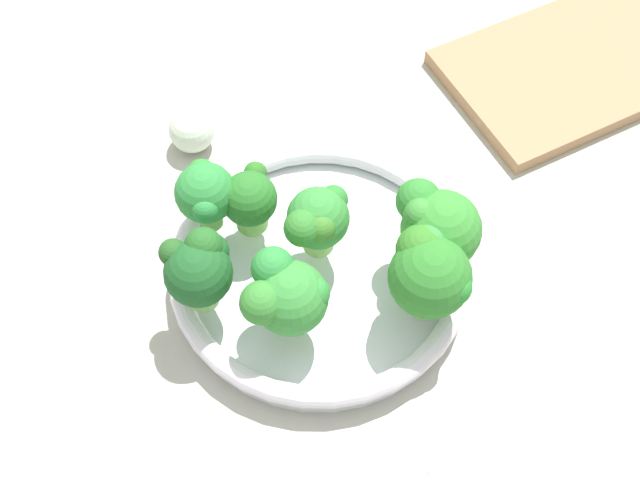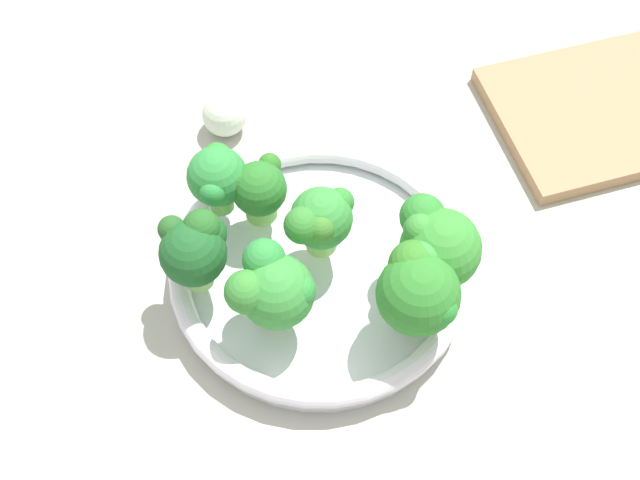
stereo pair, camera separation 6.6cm
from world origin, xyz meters
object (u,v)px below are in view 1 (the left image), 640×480
(bowl, at_px, (320,269))
(broccoli_floret_2, at_px, (286,295))
(broccoli_floret_0, at_px, (250,197))
(broccoli_floret_4, at_px, (199,268))
(broccoli_floret_5, at_px, (318,220))
(broccoli_floret_3, at_px, (436,227))
(broccoli_floret_1, at_px, (205,194))
(cutting_board, at_px, (571,68))
(garlic_bulb, at_px, (192,131))
(broccoli_floret_6, at_px, (431,274))

(bowl, relative_size, broccoli_floret_2, 3.64)
(bowl, height_order, broccoli_floret_0, broccoli_floret_0)
(broccoli_floret_4, height_order, broccoli_floret_5, broccoli_floret_4)
(broccoli_floret_4, xyz_separation_m, broccoli_floret_5, (0.10, -0.04, -0.00))
(broccoli_floret_0, relative_size, broccoli_floret_2, 0.85)
(broccoli_floret_2, bearing_deg, broccoli_floret_3, -24.06)
(bowl, xyz_separation_m, broccoli_floret_0, (-0.01, 0.07, 0.05))
(broccoli_floret_1, bearing_deg, broccoli_floret_5, -64.86)
(broccoli_floret_0, distance_m, cutting_board, 0.38)
(garlic_bulb, bearing_deg, bowl, -100.49)
(broccoli_floret_0, height_order, broccoli_floret_3, broccoli_floret_3)
(broccoli_floret_6, bearing_deg, broccoli_floret_2, 137.50)
(broccoli_floret_4, bearing_deg, cutting_board, -11.45)
(broccoli_floret_0, height_order, broccoli_floret_5, broccoli_floret_5)
(broccoli_floret_0, relative_size, broccoli_floret_4, 0.83)
(broccoli_floret_5, xyz_separation_m, cutting_board, (0.35, -0.05, -0.07))
(broccoli_floret_5, relative_size, garlic_bulb, 1.54)
(broccoli_floret_3, distance_m, broccoli_floret_5, 0.10)
(cutting_board, bearing_deg, broccoli_floret_5, 171.84)
(broccoli_floret_2, relative_size, broccoli_floret_3, 0.89)
(broccoli_floret_1, bearing_deg, bowl, -71.36)
(broccoli_floret_1, relative_size, broccoli_floret_6, 0.86)
(broccoli_floret_2, bearing_deg, broccoli_floret_1, 76.24)
(garlic_bulb, bearing_deg, broccoli_floret_4, -130.91)
(broccoli_floret_5, xyz_separation_m, broccoli_floret_6, (0.01, -0.10, 0.01))
(broccoli_floret_3, relative_size, broccoli_floret_6, 0.99)
(broccoli_floret_1, distance_m, broccoli_floret_2, 0.12)
(bowl, xyz_separation_m, cutting_board, (0.35, -0.04, -0.01))
(broccoli_floret_1, height_order, broccoli_floret_5, broccoli_floret_1)
(broccoli_floret_0, relative_size, garlic_bulb, 1.40)
(garlic_bulb, bearing_deg, broccoli_floret_2, -114.74)
(broccoli_floret_0, xyz_separation_m, broccoli_floret_1, (-0.02, 0.03, 0.01))
(broccoli_floret_3, xyz_separation_m, broccoli_floret_5, (-0.05, 0.08, -0.01))
(broccoli_floret_3, height_order, cutting_board, broccoli_floret_3)
(broccoli_floret_0, bearing_deg, broccoli_floret_3, -64.38)
(bowl, relative_size, cutting_board, 1.03)
(broccoli_floret_0, height_order, broccoli_floret_2, broccoli_floret_2)
(broccoli_floret_6, distance_m, cutting_board, 0.34)
(broccoli_floret_5, bearing_deg, broccoli_floret_3, -57.43)
(broccoli_floret_1, xyz_separation_m, broccoli_floret_5, (0.04, -0.09, -0.00))
(broccoli_floret_0, bearing_deg, broccoli_floret_5, -74.90)
(broccoli_floret_1, xyz_separation_m, broccoli_floret_4, (-0.05, -0.05, 0.00))
(broccoli_floret_5, relative_size, broccoli_floret_6, 0.83)
(broccoli_floret_6, bearing_deg, cutting_board, 8.93)
(broccoli_floret_1, xyz_separation_m, cutting_board, (0.39, -0.14, -0.07))
(broccoli_floret_0, xyz_separation_m, broccoli_floret_6, (0.03, -0.16, 0.01))
(broccoli_floret_1, relative_size, garlic_bulb, 1.61)
(broccoli_floret_2, xyz_separation_m, broccoli_floret_6, (0.08, -0.08, 0.01))
(broccoli_floret_5, xyz_separation_m, garlic_bulb, (0.03, 0.18, -0.05))
(broccoli_floret_4, xyz_separation_m, garlic_bulb, (0.12, 0.14, -0.06))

